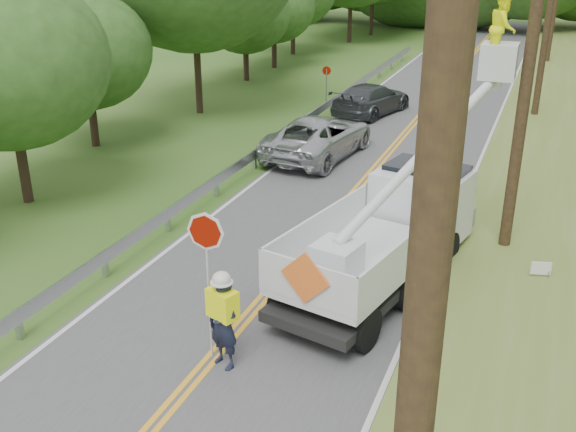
% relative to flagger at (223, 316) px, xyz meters
% --- Properties ---
extents(ground, '(140.00, 140.00, 0.00)m').
position_rel_flagger_xyz_m(ground, '(-0.34, -1.74, -1.13)').
color(ground, '#275217').
rests_on(ground, ground).
extents(road, '(7.20, 96.00, 0.03)m').
position_rel_flagger_xyz_m(road, '(-0.34, 12.26, -1.12)').
color(road, '#4B4B4D').
rests_on(road, ground).
extents(guardrail, '(0.18, 48.00, 0.77)m').
position_rel_flagger_xyz_m(guardrail, '(-4.36, 13.17, -0.58)').
color(guardrail, '#A1A5A8').
rests_on(guardrail, ground).
extents(utility_poles, '(1.60, 43.30, 10.00)m').
position_rel_flagger_xyz_m(utility_poles, '(4.66, 15.28, 4.13)').
color(utility_poles, black).
rests_on(utility_poles, ground).
extents(flagger, '(1.20, 0.68, 3.14)m').
position_rel_flagger_xyz_m(flagger, '(0.00, 0.00, 0.00)').
color(flagger, '#191E33').
rests_on(flagger, road).
extents(bucket_truck, '(4.20, 7.10, 6.67)m').
position_rel_flagger_xyz_m(bucket_truck, '(2.33, 5.34, 0.40)').
color(bucket_truck, black).
rests_on(bucket_truck, road).
extents(suv_silver, '(3.21, 5.93, 1.58)m').
position_rel_flagger_xyz_m(suv_silver, '(-2.75, 13.49, -0.32)').
color(suv_silver, '#B5B9BE').
rests_on(suv_silver, road).
extents(suv_darkgrey, '(3.18, 5.31, 1.44)m').
position_rel_flagger_xyz_m(suv_darkgrey, '(-2.59, 20.57, -0.39)').
color(suv_darkgrey, '#3E4246').
rests_on(suv_darkgrey, road).
extents(stop_sign_permanent, '(0.44, 0.07, 2.08)m').
position_rel_flagger_xyz_m(stop_sign_permanent, '(-4.93, 20.81, 0.21)').
color(stop_sign_permanent, '#A1A5A8').
rests_on(stop_sign_permanent, ground).
extents(yard_sign, '(0.47, 0.15, 0.69)m').
position_rel_flagger_xyz_m(yard_sign, '(5.63, 5.66, -0.64)').
color(yard_sign, white).
rests_on(yard_sign, ground).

